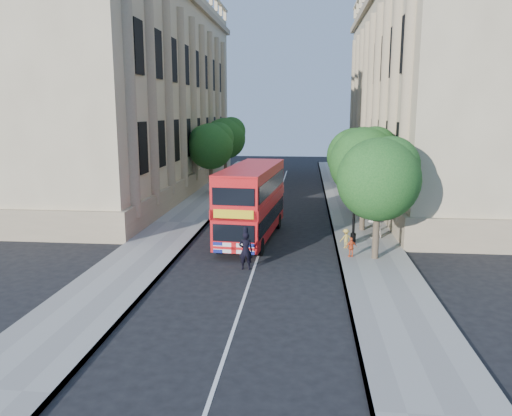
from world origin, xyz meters
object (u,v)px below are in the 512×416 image
(double_decker_bus, at_px, (252,200))
(woman_pedestrian, at_px, (375,222))
(police_constable, at_px, (246,251))
(lamp_post, at_px, (355,200))
(box_van, at_px, (240,203))

(double_decker_bus, bearing_deg, woman_pedestrian, 10.07)
(police_constable, height_order, woman_pedestrian, woman_pedestrian)
(double_decker_bus, distance_m, woman_pedestrian, 7.11)
(lamp_post, height_order, police_constable, lamp_post)
(double_decker_bus, xyz_separation_m, woman_pedestrian, (6.97, 0.59, -1.24))
(lamp_post, relative_size, police_constable, 2.89)
(box_van, relative_size, woman_pedestrian, 2.56)
(lamp_post, distance_m, box_van, 8.63)
(double_decker_bus, bearing_deg, box_van, 111.37)
(lamp_post, bearing_deg, double_decker_bus, 175.19)
(woman_pedestrian, bearing_deg, double_decker_bus, -23.26)
(lamp_post, xyz_separation_m, box_van, (-6.97, 4.94, -1.20))
(double_decker_bus, xyz_separation_m, box_van, (-1.29, 4.46, -0.98))
(box_van, height_order, police_constable, box_van)
(box_van, bearing_deg, double_decker_bus, -71.40)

